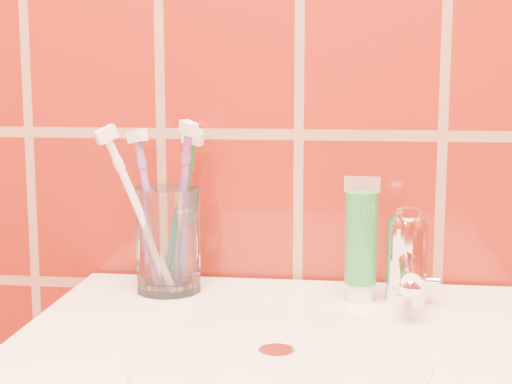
# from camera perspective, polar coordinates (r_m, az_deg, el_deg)

# --- Properties ---
(glass_tumbler) EXTENTS (0.09, 0.09, 0.13)m
(glass_tumbler) POSITION_cam_1_polar(r_m,az_deg,el_deg) (0.98, -6.41, -3.48)
(glass_tumbler) COLOR white
(glass_tumbler) RESTS_ON pedestal_sink
(toothpaste_tube) EXTENTS (0.04, 0.04, 0.15)m
(toothpaste_tube) POSITION_cam_1_polar(r_m,az_deg,el_deg) (0.94, 7.64, -3.72)
(toothpaste_tube) COLOR white
(toothpaste_tube) RESTS_ON pedestal_sink
(faucet) EXTENTS (0.05, 0.11, 0.12)m
(faucet) POSITION_cam_1_polar(r_m,az_deg,el_deg) (0.93, 10.92, -4.38)
(faucet) COLOR white
(faucet) RESTS_ON pedestal_sink
(toothbrush_0) EXTENTS (0.17, 0.16, 0.23)m
(toothbrush_0) POSITION_cam_1_polar(r_m,az_deg,el_deg) (0.95, -8.39, -1.62)
(toothbrush_0) COLOR white
(toothbrush_0) RESTS_ON glass_tumbler
(toothbrush_1) EXTENTS (0.12, 0.12, 0.22)m
(toothbrush_1) POSITION_cam_1_polar(r_m,az_deg,el_deg) (1.00, -5.69, -1.22)
(toothbrush_1) COLOR #0B5B60
(toothbrush_1) RESTS_ON glass_tumbler
(toothbrush_2) EXTENTS (0.10, 0.09, 0.21)m
(toothbrush_2) POSITION_cam_1_polar(r_m,az_deg,el_deg) (0.98, -7.72, -1.47)
(toothbrush_2) COLOR #7C4BA1
(toothbrush_2) RESTS_ON glass_tumbler
(toothbrush_3) EXTENTS (0.07, 0.07, 0.21)m
(toothbrush_3) POSITION_cam_1_polar(r_m,az_deg,el_deg) (0.98, -5.36, -1.49)
(toothbrush_3) COLOR #1F7436
(toothbrush_3) RESTS_ON glass_tumbler
(toothbrush_4) EXTENTS (0.09, 0.10, 0.23)m
(toothbrush_4) POSITION_cam_1_polar(r_m,az_deg,el_deg) (0.97, -5.38, -1.23)
(toothbrush_4) COLOR #76418B
(toothbrush_4) RESTS_ON glass_tumbler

